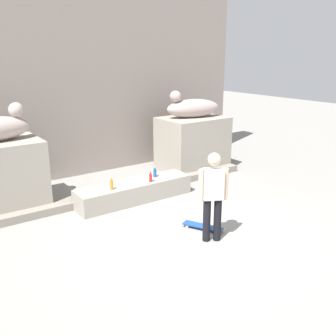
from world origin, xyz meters
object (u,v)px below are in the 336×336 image
at_px(bottle_blue, 155,173).
at_px(bottle_red, 151,178).
at_px(statue_reclining_right, 192,108).
at_px(skateboard, 203,226).
at_px(bottle_orange, 112,185).
at_px(skater, 213,193).

distance_m(bottle_blue, bottle_red, 0.37).
distance_m(statue_reclining_right, skateboard, 4.41).
bearing_deg(bottle_blue, bottle_orange, -171.14).
relative_size(statue_reclining_right, bottle_blue, 6.65).
relative_size(bottle_blue, bottle_orange, 0.91).
relative_size(skateboard, bottle_red, 3.14).
bearing_deg(skater, bottle_blue, 107.85).
bearing_deg(bottle_orange, bottle_blue, 8.86).
relative_size(statue_reclining_right, bottle_red, 6.60).
relative_size(skater, bottle_red, 6.54).
bearing_deg(skateboard, bottle_orange, 178.73).
bearing_deg(statue_reclining_right, bottle_blue, 42.16).
xyz_separation_m(bottle_orange, bottle_red, (0.98, -0.05, -0.01)).
xyz_separation_m(skater, bottle_red, (0.19, 2.35, -0.37)).
relative_size(bottle_blue, bottle_red, 0.99).
relative_size(skateboard, bottle_blue, 3.17).
bearing_deg(skater, statue_reclining_right, 84.24).
bearing_deg(bottle_red, statue_reclining_right, 30.80).
xyz_separation_m(statue_reclining_right, bottle_red, (-2.31, -1.38, -1.28)).
height_order(statue_reclining_right, bottle_blue, statue_reclining_right).
xyz_separation_m(skater, bottle_orange, (-0.80, 2.40, -0.36)).
distance_m(skateboard, bottle_blue, 2.23).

